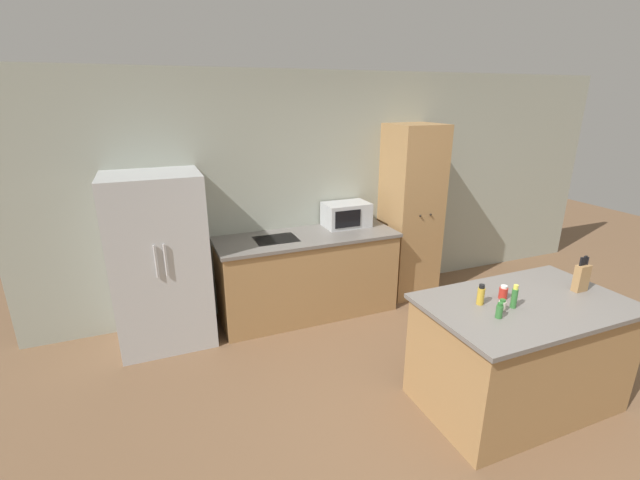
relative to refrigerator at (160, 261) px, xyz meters
name	(u,v)px	position (x,y,z in m)	size (l,w,h in m)	color
ground_plane	(480,404)	(2.23, -1.96, -0.84)	(14.00, 14.00, 0.00)	brown
wall_back	(354,188)	(2.23, 0.37, 0.46)	(7.20, 0.06, 2.60)	#9EA393
refrigerator	(160,261)	(0.00, 0.00, 0.00)	(0.86, 0.71, 1.68)	#B7BABC
back_counter	(307,274)	(1.49, 0.00, -0.38)	(1.96, 0.71, 0.92)	#9E7547
pantry_cabinet	(410,212)	(2.83, 0.06, 0.18)	(0.58, 0.59, 2.04)	#9E7547
kitchen_island	(519,353)	(2.49, -2.02, -0.40)	(1.54, 0.94, 0.88)	#9E7547
microwave	(346,215)	(2.03, 0.15, 0.21)	(0.51, 0.34, 0.27)	#B2B5B7
knife_block	(582,277)	(3.01, -2.03, 0.16)	(0.11, 0.06, 0.29)	#9E7547
spice_bottle_tall_dark	(502,305)	(2.21, -2.05, 0.08)	(0.05, 0.05, 0.09)	beige
spice_bottle_short_red	(514,297)	(2.32, -2.05, 0.13)	(0.04, 0.04, 0.18)	#337033
spice_bottle_amber_oil	(499,311)	(2.11, -2.12, 0.10)	(0.05, 0.05, 0.11)	#337033
spice_bottle_green_herb	(503,292)	(2.36, -1.90, 0.09)	(0.06, 0.06, 0.10)	#B2281E
spice_bottle_pale_salt	(481,295)	(2.13, -1.91, 0.12)	(0.05, 0.05, 0.16)	gold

